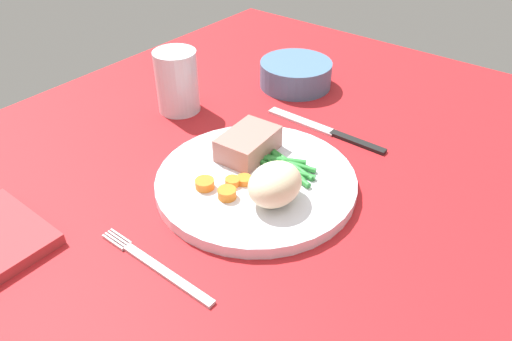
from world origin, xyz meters
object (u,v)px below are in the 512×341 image
dinner_plate (256,182)px  fork (156,266)px  meat_portion (248,144)px  water_glass (178,86)px  knife (327,131)px  salad_bowl (296,72)px

dinner_plate → fork: bearing=-179.2°
dinner_plate → fork: (-17.81, -0.26, -0.60)cm
meat_portion → water_glass: (4.98, 18.66, 1.08)cm
meat_portion → knife: (13.94, -4.40, -3.04)cm
meat_portion → fork: meat_portion is taller
dinner_plate → salad_bowl: (27.69, 12.72, 1.73)cm
knife → dinner_plate: bearing=176.2°
meat_portion → water_glass: water_glass is taller
fork → salad_bowl: (45.50, 12.98, 2.33)cm
meat_portion → fork: (-21.34, -4.37, -3.04)cm
water_glass → salad_bowl: (19.18, -10.06, -1.79)cm
meat_portion → salad_bowl: bearing=19.6°
meat_portion → knife: size_ratio=0.41×
water_glass → salad_bowl: water_glass is taller
dinner_plate → knife: size_ratio=1.28×
dinner_plate → knife: (17.47, -0.29, -0.60)cm
fork → water_glass: (26.32, 23.04, 4.12)cm
water_glass → fork: bearing=-138.8°
salad_bowl → knife: bearing=-128.1°
knife → water_glass: 25.09cm
fork → salad_bowl: 47.38cm
meat_portion → knife: bearing=-17.5°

